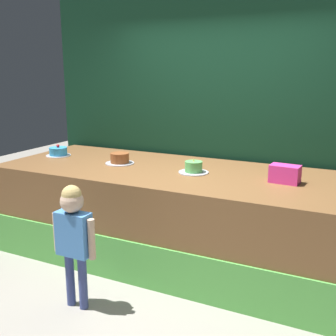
% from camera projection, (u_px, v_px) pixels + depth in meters
% --- Properties ---
extents(ground_plane, '(12.00, 12.00, 0.00)m').
position_uv_depth(ground_plane, '(163.00, 292.00, 3.60)').
color(ground_plane, gray).
extents(stage_platform, '(4.08, 1.41, 0.94)m').
position_uv_depth(stage_platform, '(194.00, 218.00, 4.10)').
color(stage_platform, brown).
rests_on(stage_platform, ground_plane).
extents(curtain_backdrop, '(4.39, 0.08, 2.85)m').
position_uv_depth(curtain_backdrop, '(222.00, 115.00, 4.57)').
color(curtain_backdrop, '#113823').
rests_on(curtain_backdrop, ground_plane).
extents(child_figure, '(0.40, 0.19, 1.05)m').
position_uv_depth(child_figure, '(74.00, 230.00, 3.24)').
color(child_figure, '#3F4C8C').
rests_on(child_figure, ground_plane).
extents(pink_box, '(0.27, 0.17, 0.16)m').
position_uv_depth(pink_box, '(285.00, 174.00, 3.60)').
color(pink_box, '#E93798').
rests_on(pink_box, stage_platform).
extents(cake_left, '(0.28, 0.28, 0.14)m').
position_uv_depth(cake_left, '(58.00, 152.00, 4.75)').
color(cake_left, silver).
rests_on(cake_left, stage_platform).
extents(cake_center, '(0.31, 0.31, 0.12)m').
position_uv_depth(cake_center, '(120.00, 159.00, 4.35)').
color(cake_center, silver).
rests_on(cake_center, stage_platform).
extents(cake_right, '(0.30, 0.30, 0.15)m').
position_uv_depth(cake_right, '(194.00, 168.00, 3.96)').
color(cake_right, silver).
rests_on(cake_right, stage_platform).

